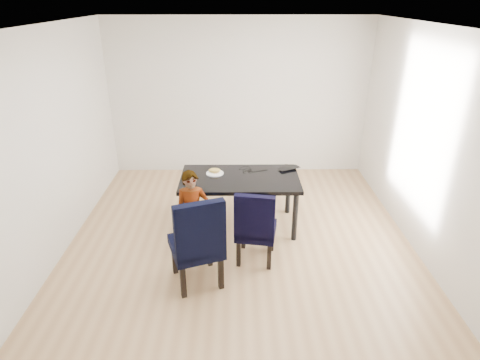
{
  "coord_description": "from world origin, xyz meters",
  "views": [
    {
      "loc": [
        -0.04,
        -4.42,
        2.99
      ],
      "look_at": [
        0.0,
        0.2,
        0.85
      ],
      "focal_mm": 30.0,
      "sensor_mm": 36.0,
      "label": 1
    }
  ],
  "objects_px": {
    "laptop": "(287,167)",
    "plate": "(215,173)",
    "dining_table": "(240,202)",
    "chair_left": "(196,239)",
    "chair_right": "(256,224)",
    "child": "(193,214)"
  },
  "relations": [
    {
      "from": "laptop",
      "to": "plate",
      "type": "bearing_deg",
      "value": -15.21
    },
    {
      "from": "dining_table",
      "to": "laptop",
      "type": "height_order",
      "value": "laptop"
    },
    {
      "from": "dining_table",
      "to": "plate",
      "type": "xyz_separation_m",
      "value": [
        -0.34,
        0.13,
        0.38
      ]
    },
    {
      "from": "chair_left",
      "to": "laptop",
      "type": "height_order",
      "value": "chair_left"
    },
    {
      "from": "chair_left",
      "to": "chair_right",
      "type": "height_order",
      "value": "chair_left"
    },
    {
      "from": "dining_table",
      "to": "plate",
      "type": "distance_m",
      "value": 0.53
    },
    {
      "from": "chair_left",
      "to": "laptop",
      "type": "xyz_separation_m",
      "value": [
        1.18,
        1.51,
        0.2
      ]
    },
    {
      "from": "chair_left",
      "to": "laptop",
      "type": "relative_size",
      "value": 3.57
    },
    {
      "from": "dining_table",
      "to": "laptop",
      "type": "bearing_deg",
      "value": 24.46
    },
    {
      "from": "chair_right",
      "to": "plate",
      "type": "bearing_deg",
      "value": 130.19
    },
    {
      "from": "dining_table",
      "to": "chair_right",
      "type": "distance_m",
      "value": 0.81
    },
    {
      "from": "laptop",
      "to": "chair_left",
      "type": "bearing_deg",
      "value": 26.7
    },
    {
      "from": "chair_left",
      "to": "child",
      "type": "xyz_separation_m",
      "value": [
        -0.09,
        0.55,
        0.0
      ]
    },
    {
      "from": "dining_table",
      "to": "laptop",
      "type": "distance_m",
      "value": 0.84
    },
    {
      "from": "chair_left",
      "to": "laptop",
      "type": "bearing_deg",
      "value": 32.52
    },
    {
      "from": "chair_left",
      "to": "plate",
      "type": "bearing_deg",
      "value": 63.83
    },
    {
      "from": "chair_right",
      "to": "laptop",
      "type": "bearing_deg",
      "value": 75.5
    },
    {
      "from": "chair_left",
      "to": "plate",
      "type": "xyz_separation_m",
      "value": [
        0.15,
        1.33,
        0.2
      ]
    },
    {
      "from": "dining_table",
      "to": "laptop",
      "type": "relative_size",
      "value": 5.13
    },
    {
      "from": "chair_right",
      "to": "plate",
      "type": "distance_m",
      "value": 1.09
    },
    {
      "from": "plate",
      "to": "laptop",
      "type": "height_order",
      "value": "laptop"
    },
    {
      "from": "chair_left",
      "to": "laptop",
      "type": "distance_m",
      "value": 1.93
    }
  ]
}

